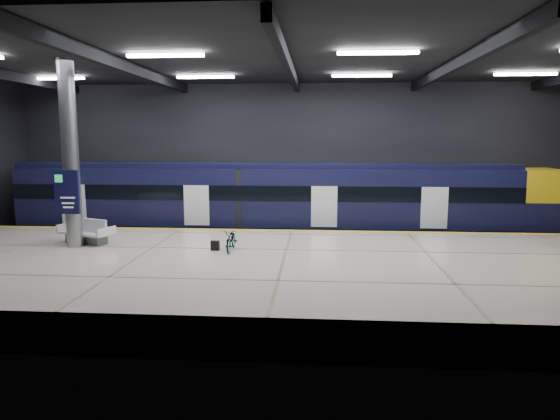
# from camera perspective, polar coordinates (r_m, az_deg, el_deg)

# --- Properties ---
(ground) EXTENTS (30.00, 30.00, 0.00)m
(ground) POSITION_cam_1_polar(r_m,az_deg,el_deg) (19.56, 0.93, -7.04)
(ground) COLOR black
(ground) RESTS_ON ground
(room_shell) EXTENTS (30.10, 16.10, 8.05)m
(room_shell) POSITION_cam_1_polar(r_m,az_deg,el_deg) (18.88, 0.97, 9.95)
(room_shell) COLOR black
(room_shell) RESTS_ON ground
(platform) EXTENTS (30.00, 11.00, 1.10)m
(platform) POSITION_cam_1_polar(r_m,az_deg,el_deg) (17.01, 0.43, -7.47)
(platform) COLOR beige
(platform) RESTS_ON ground
(safety_strip) EXTENTS (30.00, 0.40, 0.01)m
(safety_strip) POSITION_cam_1_polar(r_m,az_deg,el_deg) (21.99, 1.36, -2.37)
(safety_strip) COLOR gold
(safety_strip) RESTS_ON platform
(rails) EXTENTS (30.00, 1.52, 0.16)m
(rails) POSITION_cam_1_polar(r_m,az_deg,el_deg) (24.89, 1.68, -3.52)
(rails) COLOR gray
(rails) RESTS_ON ground
(train) EXTENTS (29.40, 2.84, 3.79)m
(train) POSITION_cam_1_polar(r_m,az_deg,el_deg) (24.55, 2.21, 0.99)
(train) COLOR black
(train) RESTS_ON ground
(bench) EXTENTS (2.41, 1.70, 0.98)m
(bench) POSITION_cam_1_polar(r_m,az_deg,el_deg) (20.78, -21.27, -2.61)
(bench) COLOR #595B60
(bench) RESTS_ON platform
(bicycle) EXTENTS (0.55, 1.55, 0.82)m
(bicycle) POSITION_cam_1_polar(r_m,az_deg,el_deg) (18.18, -5.58, -3.37)
(bicycle) COLOR #99999E
(bicycle) RESTS_ON platform
(pannier_bag) EXTENTS (0.31, 0.20, 0.35)m
(pannier_bag) POSITION_cam_1_polar(r_m,az_deg,el_deg) (18.34, -7.42, -4.05)
(pannier_bag) COLOR black
(pannier_bag) RESTS_ON platform
(info_column) EXTENTS (0.90, 0.78, 6.90)m
(info_column) POSITION_cam_1_polar(r_m,az_deg,el_deg) (20.01, -22.86, 5.62)
(info_column) COLOR #9EA0A5
(info_column) RESTS_ON platform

